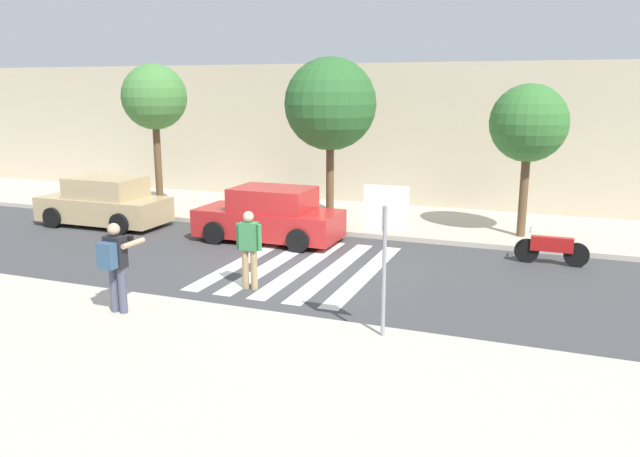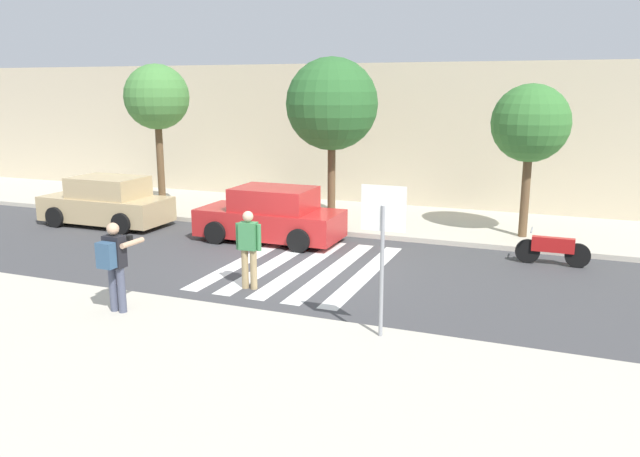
% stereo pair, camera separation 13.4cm
% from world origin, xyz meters
% --- Properties ---
extents(ground_plane, '(120.00, 120.00, 0.00)m').
position_xyz_m(ground_plane, '(0.00, 0.00, 0.00)').
color(ground_plane, '#424244').
extents(sidewalk_near, '(60.00, 6.00, 0.14)m').
position_xyz_m(sidewalk_near, '(0.00, -6.20, 0.07)').
color(sidewalk_near, beige).
rests_on(sidewalk_near, ground).
extents(sidewalk_far, '(60.00, 4.80, 0.14)m').
position_xyz_m(sidewalk_far, '(0.00, 6.00, 0.07)').
color(sidewalk_far, beige).
rests_on(sidewalk_far, ground).
extents(building_facade_far, '(56.00, 4.00, 5.12)m').
position_xyz_m(building_facade_far, '(0.00, 10.40, 2.56)').
color(building_facade_far, beige).
rests_on(building_facade_far, ground).
extents(crosswalk_stripe_0, '(0.44, 5.20, 0.01)m').
position_xyz_m(crosswalk_stripe_0, '(-1.60, 0.20, 0.00)').
color(crosswalk_stripe_0, silver).
rests_on(crosswalk_stripe_0, ground).
extents(crosswalk_stripe_1, '(0.44, 5.20, 0.01)m').
position_xyz_m(crosswalk_stripe_1, '(-0.80, 0.20, 0.00)').
color(crosswalk_stripe_1, silver).
rests_on(crosswalk_stripe_1, ground).
extents(crosswalk_stripe_2, '(0.44, 5.20, 0.01)m').
position_xyz_m(crosswalk_stripe_2, '(0.00, 0.20, 0.00)').
color(crosswalk_stripe_2, silver).
rests_on(crosswalk_stripe_2, ground).
extents(crosswalk_stripe_3, '(0.44, 5.20, 0.01)m').
position_xyz_m(crosswalk_stripe_3, '(0.80, 0.20, 0.00)').
color(crosswalk_stripe_3, silver).
rests_on(crosswalk_stripe_3, ground).
extents(crosswalk_stripe_4, '(0.44, 5.20, 0.01)m').
position_xyz_m(crosswalk_stripe_4, '(1.60, 0.20, 0.00)').
color(crosswalk_stripe_4, silver).
rests_on(crosswalk_stripe_4, ground).
extents(stop_sign, '(0.76, 0.08, 2.60)m').
position_xyz_m(stop_sign, '(3.05, -3.58, 2.04)').
color(stop_sign, gray).
rests_on(stop_sign, sidewalk_near).
extents(photographer_with_backpack, '(0.60, 0.85, 1.72)m').
position_xyz_m(photographer_with_backpack, '(-1.91, -4.30, 1.17)').
color(photographer_with_backpack, '#474C60').
rests_on(photographer_with_backpack, sidewalk_near).
extents(pedestrian_crossing, '(0.58, 0.27, 1.72)m').
position_xyz_m(pedestrian_crossing, '(-0.44, -1.76, 0.97)').
color(pedestrian_crossing, tan).
rests_on(pedestrian_crossing, ground).
extents(parked_car_tan, '(4.10, 1.92, 1.55)m').
position_xyz_m(parked_car_tan, '(-7.65, 2.30, 0.73)').
color(parked_car_tan, tan).
rests_on(parked_car_tan, ground).
extents(parked_car_red, '(4.10, 1.92, 1.55)m').
position_xyz_m(parked_car_red, '(-1.88, 2.30, 0.73)').
color(parked_car_red, red).
rests_on(parked_car_red, ground).
extents(motorcycle, '(1.76, 0.60, 0.87)m').
position_xyz_m(motorcycle, '(5.65, 2.60, 0.41)').
color(motorcycle, black).
rests_on(motorcycle, ground).
extents(street_tree_west, '(2.15, 2.15, 4.91)m').
position_xyz_m(street_tree_west, '(-7.04, 4.39, 3.93)').
color(street_tree_west, brown).
rests_on(street_tree_west, sidewalk_far).
extents(street_tree_center, '(2.76, 2.76, 5.04)m').
position_xyz_m(street_tree_center, '(-0.85, 4.45, 3.79)').
color(street_tree_center, brown).
rests_on(street_tree_center, sidewalk_far).
extents(street_tree_east, '(2.14, 2.14, 4.26)m').
position_xyz_m(street_tree_east, '(4.79, 4.90, 3.30)').
color(street_tree_east, brown).
rests_on(street_tree_east, sidewalk_far).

